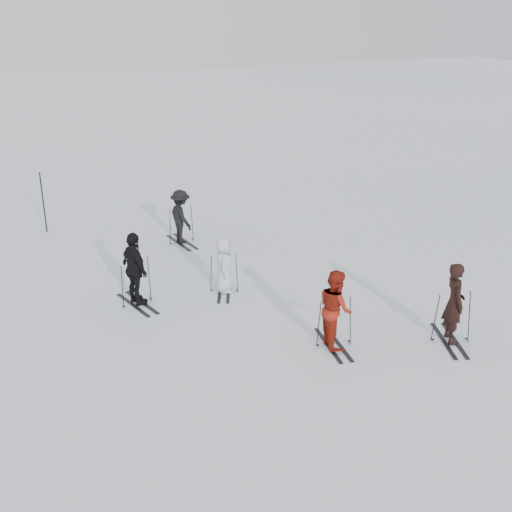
{
  "coord_description": "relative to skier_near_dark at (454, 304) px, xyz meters",
  "views": [
    {
      "loc": [
        -6.59,
        -14.05,
        7.61
      ],
      "look_at": [
        0.0,
        1.0,
        1.0
      ],
      "focal_mm": 45.0,
      "sensor_mm": 36.0,
      "label": 1
    }
  ],
  "objects": [
    {
      "name": "ground",
      "position": [
        -3.05,
        3.58,
        -0.99
      ],
      "size": [
        120.0,
        120.0,
        0.0
      ],
      "primitive_type": "plane",
      "color": "silver",
      "rests_on": "ground"
    },
    {
      "name": "skis_near_dark",
      "position": [
        0.0,
        0.0,
        -0.33
      ],
      "size": [
        2.03,
        1.54,
        1.32
      ],
      "primitive_type": null,
      "rotation": [
        0.0,
        0.0,
        1.21
      ],
      "color": "black",
      "rests_on": "ground"
    },
    {
      "name": "skis_grey",
      "position": [
        -3.93,
        4.77,
        -0.41
      ],
      "size": [
        1.78,
        1.4,
        1.15
      ],
      "primitive_type": null,
      "rotation": [
        0.0,
        0.0,
        1.16
      ],
      "color": "black",
      "rests_on": "ground"
    },
    {
      "name": "skier_grey",
      "position": [
        -3.93,
        4.77,
        -0.2
      ],
      "size": [
        0.76,
        0.9,
        1.57
      ],
      "primitive_type": "imported",
      "rotation": [
        0.0,
        0.0,
        1.16
      ],
      "color": "silver",
      "rests_on": "ground"
    },
    {
      "name": "skier_uphill_left",
      "position": [
        -6.35,
        4.96,
        0.01
      ],
      "size": [
        0.76,
        1.25,
        2.0
      ],
      "primitive_type": "imported",
      "rotation": [
        0.0,
        0.0,
        1.82
      ],
      "color": "black",
      "rests_on": "ground"
    },
    {
      "name": "skier_red",
      "position": [
        -2.64,
        0.94,
        -0.05
      ],
      "size": [
        0.85,
        1.02,
        1.89
      ],
      "primitive_type": "imported",
      "rotation": [
        0.0,
        0.0,
        1.41
      ],
      "color": "maroon",
      "rests_on": "ground"
    },
    {
      "name": "skier_uphill_far",
      "position": [
        -3.84,
        8.97,
        -0.1
      ],
      "size": [
        0.83,
        1.24,
        1.79
      ],
      "primitive_type": "imported",
      "rotation": [
        0.0,
        0.0,
        1.72
      ],
      "color": "black",
      "rests_on": "ground"
    },
    {
      "name": "skis_uphill_left",
      "position": [
        -6.35,
        4.96,
        -0.34
      ],
      "size": [
        1.95,
        1.35,
        1.3
      ],
      "primitive_type": null,
      "rotation": [
        0.0,
        0.0,
        1.82
      ],
      "color": "black",
      "rests_on": "ground"
    },
    {
      "name": "skis_red",
      "position": [
        -2.64,
        0.94,
        -0.35
      ],
      "size": [
        1.87,
        1.19,
        1.27
      ],
      "primitive_type": null,
      "rotation": [
        0.0,
        0.0,
        1.41
      ],
      "color": "black",
      "rests_on": "ground"
    },
    {
      "name": "piste_marker",
      "position": [
        -7.86,
        11.88,
        0.08
      ],
      "size": [
        0.05,
        0.05,
        2.14
      ],
      "primitive_type": "cylinder",
      "rotation": [
        0.0,
        0.0,
        0.15
      ],
      "color": "black",
      "rests_on": "ground"
    },
    {
      "name": "skier_near_dark",
      "position": [
        0.0,
        0.0,
        0.0
      ],
      "size": [
        0.7,
        0.84,
        1.98
      ],
      "primitive_type": "imported",
      "rotation": [
        0.0,
        0.0,
        1.21
      ],
      "color": "black",
      "rests_on": "ground"
    },
    {
      "name": "skis_uphill_far",
      "position": [
        -3.84,
        8.97,
        -0.33
      ],
      "size": [
        1.92,
        1.21,
        1.31
      ],
      "primitive_type": null,
      "rotation": [
        0.0,
        0.0,
        1.72
      ],
      "color": "black",
      "rests_on": "ground"
    }
  ]
}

